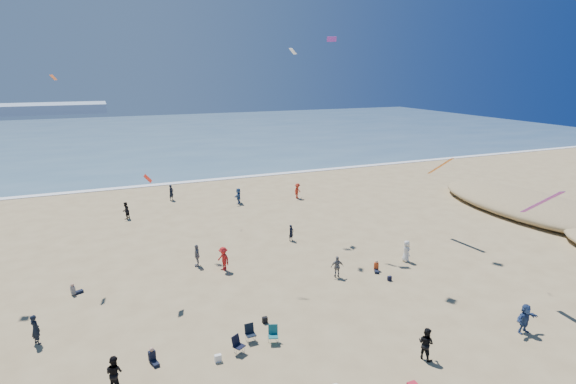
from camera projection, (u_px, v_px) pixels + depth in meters
name	position (u px, v px, depth m)	size (l,w,h in m)	color
ocean	(137.00, 136.00, 104.25)	(220.00, 100.00, 0.06)	#476B84
surf_line	(168.00, 184.00, 59.65)	(220.00, 1.20, 0.08)	white
standing_flyers	(263.00, 256.00, 34.24)	(26.86, 38.50, 1.85)	black
seated_group	(291.00, 335.00, 24.76)	(21.83, 21.11, 0.84)	silver
chair_cluster	(255.00, 338.00, 24.36)	(2.79, 1.52, 1.00)	black
white_tote	(218.00, 358.00, 23.13)	(0.35, 0.20, 0.40)	white
black_backpack	(265.00, 320.00, 26.70)	(0.30, 0.22, 0.38)	black
navy_bag	(390.00, 278.00, 32.11)	(0.28, 0.18, 0.34)	black
kites_aloft	(379.00, 65.00, 30.68)	(41.94, 41.60, 29.82)	#FF4F0A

